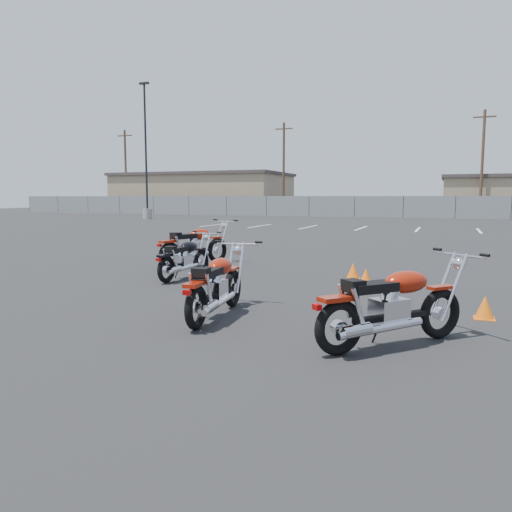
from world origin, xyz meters
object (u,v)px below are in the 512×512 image
(motorcycle_front_red, at_px, (195,245))
(motorcycle_third_red, at_px, (216,285))
(motorcycle_second_black, at_px, (185,258))
(motorcycle_rear_red, at_px, (393,305))

(motorcycle_front_red, relative_size, motorcycle_third_red, 1.09)
(motorcycle_second_black, bearing_deg, motorcycle_front_red, 111.81)
(motorcycle_second_black, bearing_deg, motorcycle_third_red, -53.68)
(motorcycle_front_red, distance_m, motorcycle_second_black, 1.92)
(motorcycle_rear_red, bearing_deg, motorcycle_third_red, 167.49)
(motorcycle_second_black, xyz_separation_m, motorcycle_rear_red, (4.65, -3.46, 0.06))
(motorcycle_front_red, relative_size, motorcycle_rear_red, 1.21)
(motorcycle_front_red, xyz_separation_m, motorcycle_third_red, (2.85, -4.69, -0.05))
(motorcycle_rear_red, bearing_deg, motorcycle_second_black, 143.35)
(motorcycle_front_red, bearing_deg, motorcycle_second_black, -68.19)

